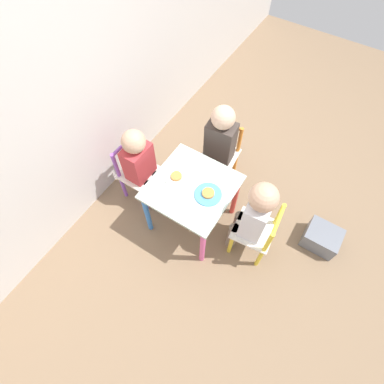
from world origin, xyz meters
name	(u,v)px	position (x,y,z in m)	size (l,w,h in m)	color
ground_plane	(192,219)	(0.00, 0.00, 0.00)	(6.00, 6.00, 0.00)	#7F664C
house_wall	(55,19)	(0.00, 0.77, 1.30)	(6.00, 0.06, 2.60)	silver
kids_table	(192,193)	(0.00, 0.00, 0.39)	(0.52, 0.52, 0.48)	silver
chair_yellow	(257,232)	(0.05, -0.48, 0.26)	(0.28, 0.28, 0.52)	silver
chair_purple	(138,172)	(0.00, 0.48, 0.26)	(0.26, 0.26, 0.52)	silver
chair_orange	(221,155)	(0.48, 0.04, 0.26)	(0.28, 0.28, 0.52)	silver
child_front	(254,214)	(0.04, -0.42, 0.46)	(0.21, 0.23, 0.76)	#7A6B5B
child_back	(141,162)	(0.00, 0.42, 0.43)	(0.20, 0.22, 0.71)	#4C608E
child_right	(219,143)	(0.42, 0.04, 0.46)	(0.22, 0.21, 0.77)	#38383D
plate_front	(208,194)	(0.00, -0.12, 0.49)	(0.17, 0.17, 0.03)	#4C9EE0
plate_back	(176,177)	(0.00, 0.12, 0.49)	(0.16, 0.16, 0.03)	white
storage_bin	(322,238)	(0.35, -0.89, 0.08)	(0.20, 0.24, 0.15)	slate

